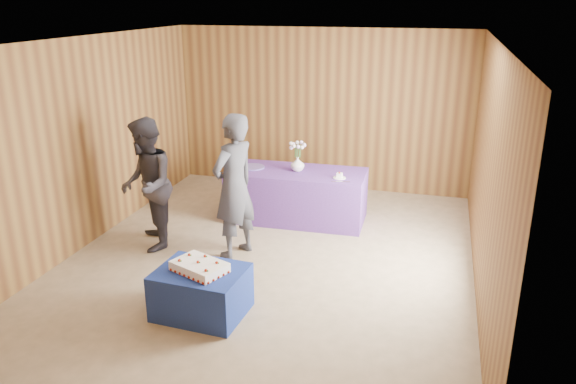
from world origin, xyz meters
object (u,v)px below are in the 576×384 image
at_px(sheet_cake, 200,267).
at_px(vase, 298,164).
at_px(cake_table, 201,292).
at_px(guest_left, 234,187).
at_px(serving_table, 297,195).
at_px(guest_right, 147,185).

xyz_separation_m(sheet_cake, vase, (0.29, 2.87, 0.30)).
bearing_deg(cake_table, guest_left, 100.11).
bearing_deg(vase, cake_table, -95.90).
bearing_deg(vase, serving_table, -102.82).
xyz_separation_m(sheet_cake, guest_right, (-1.33, 1.38, 0.32)).
bearing_deg(guest_left, serving_table, -175.19).
bearing_deg(serving_table, vase, 75.78).
xyz_separation_m(cake_table, vase, (0.30, 2.86, 0.60)).
xyz_separation_m(vase, guest_right, (-1.63, -1.48, 0.01)).
relative_size(cake_table, guest_left, 0.49).
height_order(cake_table, sheet_cake, sheet_cake).
distance_m(serving_table, guest_right, 2.24).
xyz_separation_m(sheet_cake, guest_left, (-0.16, 1.46, 0.38)).
bearing_deg(serving_table, guest_left, -109.40).
bearing_deg(guest_left, vase, -175.11).
relative_size(vase, guest_left, 0.11).
height_order(cake_table, guest_right, guest_right).
bearing_deg(serving_table, sheet_cake, -97.21).
distance_m(serving_table, guest_left, 1.56).
height_order(cake_table, guest_left, guest_left).
distance_m(serving_table, sheet_cake, 2.87).
distance_m(sheet_cake, guest_left, 1.51).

